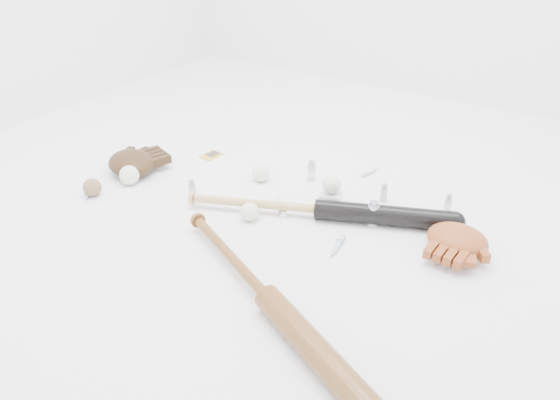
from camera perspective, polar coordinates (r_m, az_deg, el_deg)
The scene contains 20 objects.
bat_dark at distance 1.92m, azimuth 4.00°, elevation -0.98°, with size 0.99×0.07×0.07m, color black, non-canonical shape.
bat_wood at distance 1.52m, azimuth -1.22°, elevation -10.24°, with size 1.01×0.07×0.07m, color brown, non-canonical shape.
glove_dark at distance 2.29m, azimuth -15.29°, elevation 3.77°, with size 0.25×0.25×0.09m, color #331F0E, non-canonical shape.
glove_tan at distance 1.83m, azimuth 18.04°, elevation -3.94°, with size 0.23×0.23×0.08m, color brown, non-canonical shape.
trading_card at distance 2.39m, azimuth -7.19°, elevation 4.64°, with size 0.06×0.09×0.00m, color gold.
pedestal at distance 2.02m, azimuth 5.34°, elevation 0.25°, with size 0.07×0.07×0.04m, color white.
baseball_on_pedestal at distance 1.99m, azimuth 5.41°, elevation 1.64°, with size 0.07×0.07×0.07m, color white.
baseball_left at distance 2.21m, azimuth -15.47°, elevation 2.52°, with size 0.08×0.08×0.08m, color white.
baseball_upper at distance 2.16m, azimuth -2.02°, elevation 2.86°, with size 0.07×0.07×0.07m, color white.
baseball_mid at distance 1.91m, azimuth -3.19°, elevation -1.24°, with size 0.06×0.06×0.06m, color white.
baseball_aged at distance 2.17m, azimuth -19.04°, elevation 1.26°, with size 0.07×0.07×0.07m, color brown.
syringe_0 at distance 2.20m, azimuth -19.57°, elevation 0.86°, with size 0.15×0.03×0.02m, color #ADBCC6, non-canonical shape.
syringe_1 at distance 1.99m, azimuth 0.08°, elevation -0.56°, with size 0.17×0.03×0.02m, color #ADBCC6, non-canonical shape.
syringe_2 at distance 2.25m, azimuth 9.36°, elevation 2.89°, with size 0.13×0.02×0.02m, color #ADBCC6, non-canonical shape.
syringe_3 at distance 1.78m, azimuth 5.90°, elevation -4.91°, with size 0.15×0.03×0.02m, color #ADBCC6, non-canonical shape.
vial_0 at distance 2.05m, azimuth 10.79°, elevation 0.74°, with size 0.03×0.03×0.07m, color #B1BAC3.
vial_1 at distance 2.04m, azimuth 17.16°, elevation -0.33°, with size 0.03×0.03×0.07m, color #B1BAC3.
vial_2 at distance 2.16m, azimuth 3.31°, elevation 3.07°, with size 0.03×0.03×0.08m, color #B1BAC3.
vial_3 at distance 1.90m, azimuth 9.70°, elevation -1.34°, with size 0.04×0.04×0.09m, color #B1BAC3.
vial_4 at distance 2.06m, azimuth -9.18°, elevation 1.09°, with size 0.03×0.03×0.07m, color #B1BAC3.
Camera 1 is at (0.92, -1.41, 1.03)m, focal length 35.00 mm.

